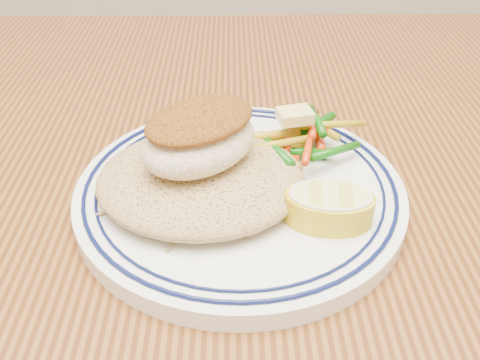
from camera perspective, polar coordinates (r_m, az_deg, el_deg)
name	(u,v)px	position (r m, az deg, el deg)	size (l,w,h in m)	color
dining_table	(205,320)	(0.45, -3.73, -14.71)	(1.50, 0.90, 0.75)	#512A10
plate	(240,191)	(0.40, 0.00, -1.21)	(0.24, 0.24, 0.02)	white
rice_pilaf	(201,175)	(0.38, -4.18, 0.48)	(0.15, 0.13, 0.03)	#A48552
fish_fillet	(199,136)	(0.37, -4.35, 4.66)	(0.11, 0.10, 0.04)	white
vegetable_pile	(298,138)	(0.43, 6.16, 4.43)	(0.12, 0.10, 0.03)	#0F5B0B
butter_pat	(295,115)	(0.42, 5.88, 6.87)	(0.03, 0.02, 0.01)	#F2D776
lemon_wedge	(329,206)	(0.36, 9.50, -2.73)	(0.06, 0.06, 0.02)	yellow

